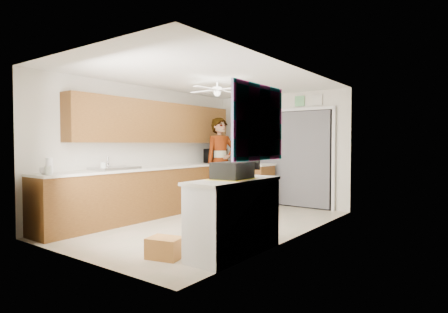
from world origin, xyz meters
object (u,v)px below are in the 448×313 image
Objects in this scene: cup at (44,171)px; paper_towel_roll at (49,166)px; navy_crate at (214,239)px; dog at (242,211)px; cardboard_box at (165,248)px; man at (221,162)px; suitcase at (233,171)px; microwave at (216,156)px.

cup is 0.22m from paper_towel_roll.
dog reaches higher than navy_crate.
cardboard_box is at bearing 11.24° from cup.
man reaches higher than navy_crate.
navy_crate is (2.39, 0.93, -0.93)m from paper_towel_roll.
paper_towel_roll is at bearing -166.34° from suitcase.
paper_towel_roll is (-0.14, 0.15, 0.06)m from cup.
paper_towel_roll is 0.58× the size of navy_crate.
cardboard_box is (2.17, 0.25, -0.93)m from paper_towel_roll.
man reaches higher than paper_towel_roll.
cardboard_box is 0.71m from navy_crate.
cardboard_box is 2.33m from dog.
paper_towel_roll is at bearing 158.06° from microwave.
paper_towel_roll reaches higher than cardboard_box.
microwave is 0.30× the size of man.
dog is at bearing 115.68° from suitcase.
microwave is 1.46× the size of navy_crate.
dog is (-0.42, 2.29, 0.07)m from cardboard_box.
cup is 0.27× the size of suitcase.
cardboard_box is at bearing -130.36° from man.
dog is at bearing 59.14° from cup.
navy_crate is (-0.32, 0.03, -0.92)m from suitcase.
paper_towel_roll reaches higher than cup.
navy_crate is at bearing -121.56° from man.
dog reaches higher than cardboard_box.
suitcase is at bearing 50.10° from cardboard_box.
suitcase is 1.23× the size of navy_crate.
paper_towel_roll is (-0.13, -3.89, -0.05)m from microwave.
man reaches higher than microwave.
man is (-1.90, 2.67, 0.85)m from navy_crate.
cup is 0.07× the size of man.
paper_towel_roll reaches higher than navy_crate.
cup is 2.24m from cardboard_box.
paper_towel_roll reaches higher than suitcase.
cup is at bearing -119.58° from dog.
suitcase is at bearing -4.94° from navy_crate.
microwave is at bearing 90.28° from cup.
cup is 3.23m from dog.
suitcase is 2.08m from dog.
navy_crate is (2.27, -2.96, -0.98)m from microwave.
man is (0.49, 3.59, -0.08)m from paper_towel_roll.
paper_towel_roll is 0.47× the size of suitcase.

